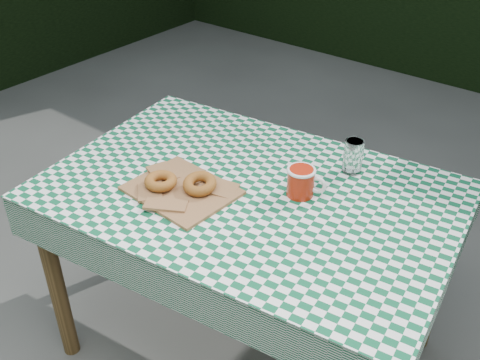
# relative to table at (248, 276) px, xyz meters

# --- Properties ---
(ground) EXTENTS (60.00, 60.00, 0.00)m
(ground) POSITION_rel_table_xyz_m (-0.12, 0.14, -0.38)
(ground) COLOR #484844
(ground) RESTS_ON ground
(table) EXTENTS (1.39, 1.02, 0.75)m
(table) POSITION_rel_table_xyz_m (0.00, 0.00, 0.00)
(table) COLOR brown
(table) RESTS_ON ground
(tablecloth) EXTENTS (1.41, 1.04, 0.01)m
(tablecloth) POSITION_rel_table_xyz_m (0.00, 0.00, 0.38)
(tablecloth) COLOR #0C5030
(tablecloth) RESTS_ON table
(paper_bag) EXTENTS (0.34, 0.28, 0.02)m
(paper_bag) POSITION_rel_table_xyz_m (-0.16, -0.15, 0.39)
(paper_bag) COLOR #9B7743
(paper_bag) RESTS_ON tablecloth
(bagel_front) EXTENTS (0.11, 0.11, 0.03)m
(bagel_front) POSITION_rel_table_xyz_m (-0.22, -0.18, 0.41)
(bagel_front) COLOR #9A6B1F
(bagel_front) RESTS_ON paper_bag
(bagel_back) EXTENTS (0.13, 0.13, 0.03)m
(bagel_back) POSITION_rel_table_xyz_m (-0.11, -0.11, 0.42)
(bagel_back) COLOR #95511E
(bagel_back) RESTS_ON paper_bag
(coffee_mug) EXTENTS (0.22, 0.22, 0.10)m
(coffee_mug) POSITION_rel_table_xyz_m (0.15, 0.08, 0.43)
(coffee_mug) COLOR #A71F0A
(coffee_mug) RESTS_ON tablecloth
(drinking_glass) EXTENTS (0.08, 0.08, 0.12)m
(drinking_glass) POSITION_rel_table_xyz_m (0.21, 0.30, 0.44)
(drinking_glass) COLOR white
(drinking_glass) RESTS_ON tablecloth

